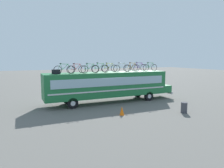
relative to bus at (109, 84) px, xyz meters
name	(u,v)px	position (x,y,z in m)	size (l,w,h in m)	color
ground_plane	(108,102)	(-0.16, 0.00, -1.76)	(120.00, 120.00, 0.00)	#605E59
bus	(109,84)	(0.00, 0.00, 0.00)	(13.09, 2.47, 2.93)	#1E6B38
luggage_bag_1	(56,72)	(-5.02, -0.25, 1.37)	(0.67, 0.44, 0.38)	black
rooftop_bicycle_1	(64,69)	(-4.33, -0.21, 1.56)	(1.78, 0.44, 0.92)	black
rooftop_bicycle_2	(77,69)	(-3.19, -0.14, 1.55)	(1.66, 0.44, 0.91)	black
rooftop_bicycle_3	(90,69)	(-2.06, -0.39, 1.56)	(1.74, 0.44, 0.92)	black
rooftop_bicycle_4	(100,68)	(-0.98, -0.16, 1.57)	(1.74, 0.44, 0.95)	black
rooftop_bicycle_5	(109,68)	(0.14, 0.26, 1.56)	(1.74, 0.44, 0.92)	black
rooftop_bicycle_6	(122,68)	(1.22, -0.27, 1.56)	(1.79, 0.44, 0.93)	black
rooftop_bicycle_7	(132,68)	(2.36, -0.34, 1.57)	(1.71, 0.44, 0.94)	black
rooftop_bicycle_8	(139,67)	(3.34, -0.04, 1.57)	(1.77, 0.44, 0.95)	black
rooftop_bicycle_9	(150,67)	(4.47, -0.38, 1.57)	(1.74, 0.44, 0.94)	black
trash_bin	(184,108)	(3.73, -6.07, -1.34)	(0.48, 0.48, 0.84)	#3F3F47
traffic_cone	(122,111)	(-0.99, -4.60, -1.42)	(0.36, 0.36, 0.66)	orange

